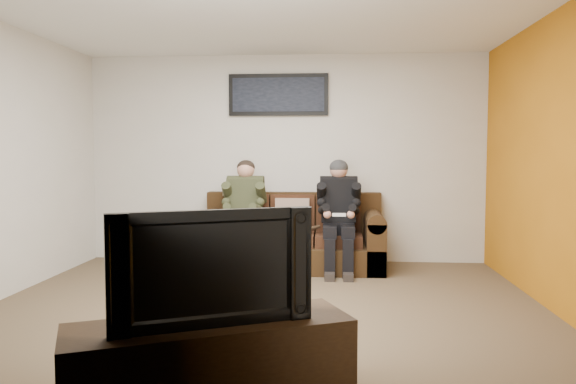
# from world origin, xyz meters

# --- Properties ---
(floor) EXTENTS (5.00, 5.00, 0.00)m
(floor) POSITION_xyz_m (0.00, 0.00, 0.00)
(floor) COLOR brown
(floor) RESTS_ON ground
(ceiling) EXTENTS (5.00, 5.00, 0.00)m
(ceiling) POSITION_xyz_m (0.00, 0.00, 2.60)
(ceiling) COLOR silver
(ceiling) RESTS_ON ground
(wall_back) EXTENTS (5.00, 0.00, 5.00)m
(wall_back) POSITION_xyz_m (0.00, 2.25, 1.30)
(wall_back) COLOR beige
(wall_back) RESTS_ON ground
(wall_front) EXTENTS (5.00, 0.00, 5.00)m
(wall_front) POSITION_xyz_m (0.00, -2.25, 1.30)
(wall_front) COLOR beige
(wall_front) RESTS_ON ground
(wall_right) EXTENTS (0.00, 4.50, 4.50)m
(wall_right) POSITION_xyz_m (2.50, 0.00, 1.30)
(wall_right) COLOR beige
(wall_right) RESTS_ON ground
(accent_wall_right) EXTENTS (0.00, 4.50, 4.50)m
(accent_wall_right) POSITION_xyz_m (2.49, 0.00, 1.30)
(accent_wall_right) COLOR #BA6C12
(accent_wall_right) RESTS_ON ground
(sofa) EXTENTS (2.16, 0.93, 0.88)m
(sofa) POSITION_xyz_m (0.11, 1.83, 0.33)
(sofa) COLOR #33200F
(sofa) RESTS_ON ground
(throw_pillow) EXTENTS (0.41, 0.20, 0.41)m
(throw_pillow) POSITION_xyz_m (0.11, 1.87, 0.63)
(throw_pillow) COLOR #91725F
(throw_pillow) RESTS_ON sofa
(throw_blanket) EXTENTS (0.44, 0.22, 0.08)m
(throw_blanket) POSITION_xyz_m (-0.54, 2.10, 0.88)
(throw_blanket) COLOR tan
(throw_blanket) RESTS_ON sofa
(person_left) EXTENTS (0.51, 0.87, 1.29)m
(person_left) POSITION_xyz_m (-0.44, 1.65, 0.72)
(person_left) COLOR #7F6B4F
(person_left) RESTS_ON sofa
(person_right) EXTENTS (0.51, 0.86, 1.30)m
(person_right) POSITION_xyz_m (0.67, 1.65, 0.73)
(person_right) COLOR black
(person_right) RESTS_ON sofa
(cat) EXTENTS (0.66, 0.26, 0.24)m
(cat) POSITION_xyz_m (0.07, 1.60, 0.53)
(cat) COLOR #412B19
(cat) RESTS_ON sofa
(framed_poster) EXTENTS (1.25, 0.05, 0.52)m
(framed_poster) POSITION_xyz_m (-0.09, 2.22, 2.10)
(framed_poster) COLOR black
(framed_poster) RESTS_ON wall_back
(tv_stand) EXTENTS (1.58, 1.07, 0.48)m
(tv_stand) POSITION_xyz_m (-0.06, -1.95, 0.24)
(tv_stand) COLOR black
(tv_stand) RESTS_ON ground
(television) EXTENTS (1.02, 0.56, 0.61)m
(television) POSITION_xyz_m (-0.06, -1.95, 0.78)
(television) COLOR black
(television) RESTS_ON tv_stand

